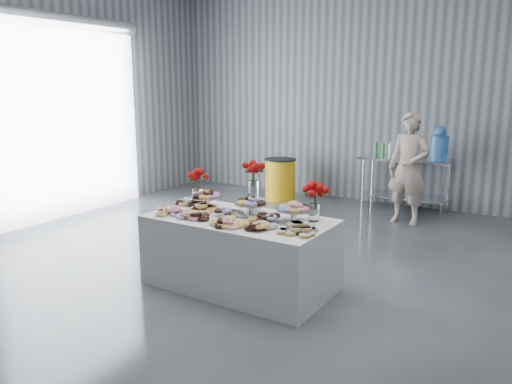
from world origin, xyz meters
TOP-DOWN VIEW (x-y plane):
  - ground at (0.00, 0.00)m, footprint 9.00×9.00m
  - room_walls at (-0.27, 0.07)m, footprint 8.04×9.04m
  - display_table at (0.07, -0.08)m, footprint 1.91×1.03m
  - prep_table at (0.66, 4.10)m, footprint 1.50×0.60m
  - donut_mounds at (0.07, -0.13)m, footprint 1.82×0.83m
  - cake_stand_left at (-0.48, 0.07)m, footprint 0.36×0.36m
  - cake_stand_mid at (0.12, 0.06)m, footprint 0.36×0.36m
  - cake_stand_right at (0.62, 0.06)m, footprint 0.36×0.36m
  - danish_pile at (0.81, -0.25)m, footprint 0.48×0.48m
  - bouquet_left at (-0.68, 0.18)m, footprint 0.26×0.26m
  - bouquet_right at (0.77, 0.21)m, footprint 0.26×0.26m
  - bouquet_center at (0.02, 0.27)m, footprint 0.26×0.26m
  - water_jug at (1.16, 4.10)m, footprint 0.28×0.28m
  - drink_bottles at (0.34, 4.00)m, footprint 0.54×0.08m
  - person at (0.89, 3.33)m, footprint 0.67×0.49m
  - trash_barrel at (-1.55, 3.76)m, footprint 0.60×0.60m

SIDE VIEW (x-z plane):
  - ground at x=0.00m, z-range 0.00..0.00m
  - display_table at x=0.07m, z-range 0.00..0.75m
  - trash_barrel at x=-1.55m, z-range 0.00..0.76m
  - prep_table at x=0.66m, z-range 0.17..1.07m
  - donut_mounds at x=0.07m, z-range 0.75..0.84m
  - danish_pile at x=0.81m, z-range 0.75..0.86m
  - person at x=0.89m, z-range 0.00..1.71m
  - cake_stand_left at x=-0.48m, z-range 0.80..0.98m
  - cake_stand_mid at x=0.12m, z-range 0.80..0.98m
  - cake_stand_right at x=0.62m, z-range 0.80..0.98m
  - drink_bottles at x=0.34m, z-range 0.90..1.17m
  - bouquet_left at x=-0.68m, z-range 0.84..1.26m
  - bouquet_right at x=0.77m, z-range 0.84..1.26m
  - bouquet_center at x=0.02m, z-range 0.84..1.41m
  - water_jug at x=1.16m, z-range 0.87..1.43m
  - room_walls at x=-0.27m, z-range 0.63..4.65m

